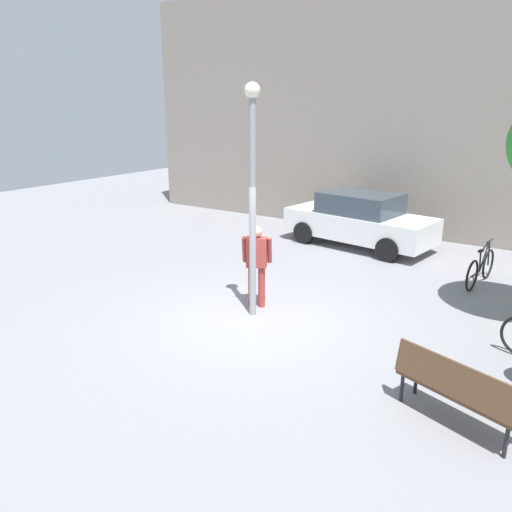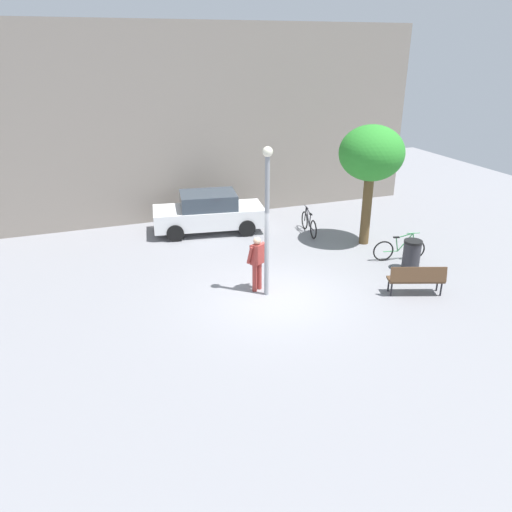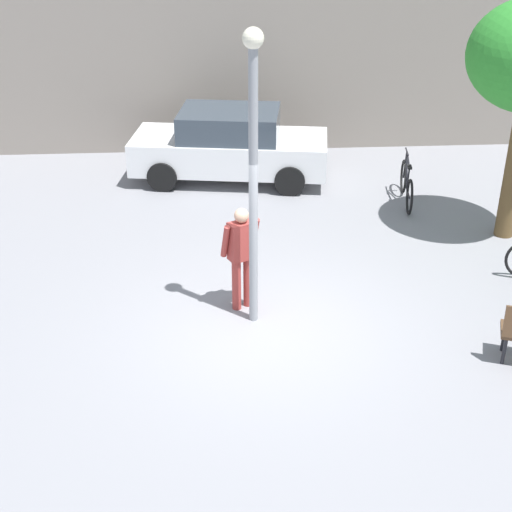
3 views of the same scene
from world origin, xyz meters
name	(u,v)px [view 1 (image 1 of 3)]	position (x,y,z in m)	size (l,w,h in m)	color
ground_plane	(253,320)	(0.00, 0.00, 0.00)	(36.00, 36.00, 0.00)	gray
building_facade	(410,109)	(0.00, 8.87, 3.80)	(18.86, 2.00, 7.60)	gray
lamppost	(252,184)	(-0.16, 0.23, 2.54)	(0.28, 0.28, 4.30)	gray
person_by_lamppost	(257,261)	(-0.31, 0.60, 0.97)	(0.63, 0.47, 1.67)	#9E3833
park_bench	(456,387)	(3.90, -1.28, 0.55)	(1.67, 0.98, 0.92)	#513823
bicycle_black	(481,268)	(3.22, 4.45, 0.38)	(0.30, 1.80, 0.97)	black
parked_car_white	(359,220)	(-0.33, 6.00, 0.77)	(4.40, 2.30, 1.55)	silver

